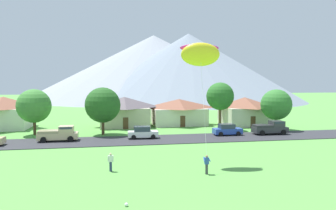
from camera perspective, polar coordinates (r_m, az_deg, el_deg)
name	(u,v)px	position (r m, az deg, el deg)	size (l,w,h in m)	color
road_strip	(136,140)	(44.90, -5.67, -6.16)	(160.00, 7.36, 0.08)	#2D2D33
mountain_east_ridge	(154,67)	(156.69, -2.53, 6.66)	(117.00, 117.00, 30.06)	#8E939E
mountain_west_ridge	(188,67)	(139.20, 3.60, 6.62)	(95.29, 95.29, 28.30)	gray
house_leftmost	(244,111)	(61.96, 13.24, -0.96)	(8.47, 8.09, 5.15)	beige
house_left_center	(179,111)	(60.59, 1.92, -1.13)	(10.41, 6.88, 4.82)	beige
house_right_center	(124,111)	(58.94, -7.64, -1.06)	(9.22, 8.00, 5.31)	beige
house_rightmost	(4,112)	(62.28, -26.87, -1.11)	(8.99, 8.52, 5.50)	silver
tree_left_of_center	(276,105)	(56.70, 18.43, 0.06)	(5.08, 5.08, 6.78)	#4C3823
tree_center	(103,105)	(49.82, -11.37, -0.01)	(5.33, 5.33, 7.19)	#4C3823
tree_right_of_center	(34,106)	(52.71, -22.43, -0.17)	(5.06, 5.06, 6.93)	#4C3823
tree_near_right	(220,96)	(54.69, 9.13, 1.50)	(4.61, 4.61, 7.92)	brown
parked_car_white_west_end	(143,133)	(46.04, -4.47, -4.85)	(4.24, 2.17, 1.68)	white
parked_car_blue_mid_east	(227,130)	(49.43, 10.33, -4.29)	(4.20, 2.08, 1.68)	#2847A8
pickup_truck_sand_west_side	(59,134)	(46.23, -18.55, -4.77)	(5.22, 2.36, 1.99)	#C6B284
pickup_truck_charcoal_east_side	(271,128)	(51.90, 17.55, -3.80)	(5.21, 2.34, 1.99)	#333338
kite_flyer_with_kite	(200,55)	(32.19, 5.69, 8.75)	(4.00, 5.36, 11.92)	#3D3D42
watcher_person	(111,162)	(29.97, -10.03, -9.75)	(0.56, 0.24, 1.68)	navy
soccer_ball	(126,205)	(22.06, -7.31, -16.93)	(0.24, 0.24, 0.24)	white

